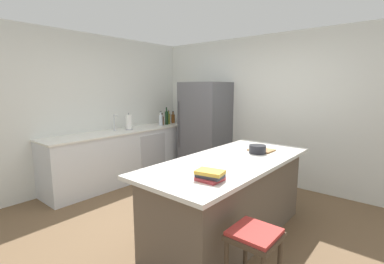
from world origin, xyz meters
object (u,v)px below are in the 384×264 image
(refrigerator, at_px, (205,129))
(bar_stool, at_px, (254,244))
(sink_faucet, at_px, (115,122))
(vinegar_bottle, at_px, (180,118))
(hot_sauce_bottle, at_px, (169,120))
(mixing_bowl, at_px, (257,149))
(soda_bottle, at_px, (161,120))
(cutting_board, at_px, (261,150))
(cookbook_stack, at_px, (210,175))
(kitchen_island, at_px, (229,197))
(olive_oil_bottle, at_px, (169,119))
(wine_bottle, at_px, (167,118))
(paper_towel_roll, at_px, (129,123))
(whiskey_bottle, at_px, (173,118))
(syrup_bottle, at_px, (162,120))

(refrigerator, height_order, bar_stool, refrigerator)
(sink_faucet, relative_size, vinegar_bottle, 1.21)
(hot_sauce_bottle, distance_m, mixing_bowl, 2.93)
(hot_sauce_bottle, xyz_separation_m, soda_bottle, (0.14, -0.37, 0.04))
(cutting_board, bearing_deg, cookbook_stack, -83.11)
(kitchen_island, distance_m, olive_oil_bottle, 3.00)
(sink_faucet, height_order, wine_bottle, wine_bottle)
(sink_faucet, relative_size, mixing_bowl, 1.46)
(refrigerator, relative_size, hot_sauce_bottle, 9.32)
(vinegar_bottle, relative_size, soda_bottle, 0.84)
(kitchen_island, relative_size, bar_stool, 3.62)
(kitchen_island, bearing_deg, soda_bottle, 152.70)
(hot_sauce_bottle, height_order, soda_bottle, soda_bottle)
(bar_stool, distance_m, vinegar_bottle, 4.10)
(hot_sauce_bottle, bearing_deg, paper_towel_roll, -84.98)
(bar_stool, distance_m, wine_bottle, 3.90)
(whiskey_bottle, bearing_deg, olive_oil_bottle, -74.73)
(hot_sauce_bottle, xyz_separation_m, olive_oil_bottle, (0.09, -0.08, 0.04))
(bar_stool, xyz_separation_m, sink_faucet, (-3.26, 1.00, 0.57))
(refrigerator, relative_size, sink_faucet, 5.97)
(vinegar_bottle, bearing_deg, kitchen_island, -36.95)
(whiskey_bottle, relative_size, cutting_board, 0.87)
(mixing_bowl, bearing_deg, hot_sauce_bottle, 156.56)
(kitchen_island, xyz_separation_m, hot_sauce_bottle, (-2.59, 1.63, 0.55))
(refrigerator, relative_size, vinegar_bottle, 7.25)
(hot_sauce_bottle, distance_m, syrup_bottle, 0.29)
(soda_bottle, height_order, cutting_board, soda_bottle)
(syrup_bottle, height_order, cutting_board, syrup_bottle)
(paper_towel_roll, height_order, soda_bottle, paper_towel_roll)
(wine_bottle, bearing_deg, refrigerator, 14.97)
(kitchen_island, distance_m, soda_bottle, 2.82)
(refrigerator, bearing_deg, cookbook_stack, -51.87)
(whiskey_bottle, relative_size, mixing_bowl, 1.24)
(syrup_bottle, bearing_deg, hot_sauce_bottle, 107.33)
(kitchen_island, height_order, mixing_bowl, mixing_bowl)
(hot_sauce_bottle, height_order, cutting_board, hot_sauce_bottle)
(hot_sauce_bottle, xyz_separation_m, cookbook_stack, (2.82, -2.33, -0.06))
(refrigerator, bearing_deg, paper_towel_roll, -126.16)
(whiskey_bottle, height_order, cookbook_stack, whiskey_bottle)
(bar_stool, bearing_deg, hot_sauce_bottle, 144.06)
(cookbook_stack, bearing_deg, mixing_bowl, 96.75)
(sink_faucet, height_order, cutting_board, sink_faucet)
(bar_stool, relative_size, vinegar_bottle, 2.53)
(mixing_bowl, bearing_deg, olive_oil_bottle, 157.41)
(olive_oil_bottle, distance_m, cookbook_stack, 3.54)
(wine_bottle, relative_size, mixing_bowl, 1.76)
(vinegar_bottle, xyz_separation_m, syrup_bottle, (-0.06, -0.49, -0.01))
(whiskey_bottle, bearing_deg, refrigerator, -3.02)
(refrigerator, height_order, syrup_bottle, refrigerator)
(hot_sauce_bottle, bearing_deg, olive_oil_bottle, -43.46)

